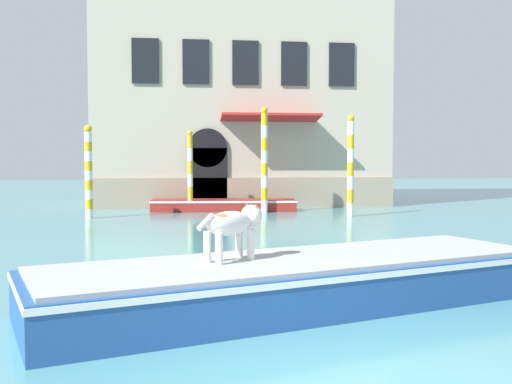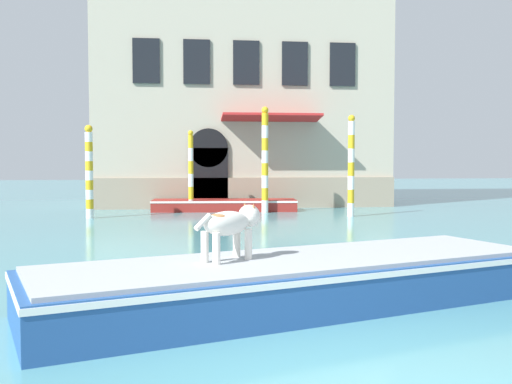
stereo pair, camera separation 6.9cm
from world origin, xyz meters
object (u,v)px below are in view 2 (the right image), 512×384
mooring_pole_2 (191,171)px  mooring_pole_3 (89,171)px  boat_moored_near_palazzo (224,205)px  boat_foreground (299,280)px  mooring_pole_0 (351,165)px  mooring_pole_1 (265,159)px  dog_on_deck (231,224)px

mooring_pole_2 → mooring_pole_3: mooring_pole_3 is taller
boat_moored_near_palazzo → mooring_pole_2: mooring_pole_2 is taller
mooring_pole_2 → boat_foreground: bearing=-84.8°
mooring_pole_0 → mooring_pole_3: 9.71m
mooring_pole_1 → mooring_pole_3: size_ratio=1.25×
dog_on_deck → mooring_pole_1: size_ratio=0.23×
boat_moored_near_palazzo → mooring_pole_2: (-1.40, -0.51, 1.43)m
boat_foreground → mooring_pole_3: size_ratio=2.40×
boat_moored_near_palazzo → dog_on_deck: bearing=-89.5°
dog_on_deck → mooring_pole_0: (5.54, 13.42, 0.69)m
mooring_pole_0 → mooring_pole_2: (-5.98, 2.57, -0.25)m
dog_on_deck → mooring_pole_0: bearing=28.5°
boat_moored_near_palazzo → mooring_pole_0: (4.58, -3.07, 1.68)m
dog_on_deck → mooring_pole_2: size_ratio=0.30×
boat_moored_near_palazzo → mooring_pole_0: size_ratio=1.59×
mooring_pole_2 → mooring_pole_3: size_ratio=0.98×
mooring_pole_2 → boat_moored_near_palazzo: bearing=19.9°
boat_moored_near_palazzo → mooring_pole_3: mooring_pole_3 is taller
dog_on_deck → mooring_pole_3: mooring_pole_3 is taller
boat_foreground → mooring_pole_2: size_ratio=2.46×
dog_on_deck → mooring_pole_2: bearing=52.5°
dog_on_deck → mooring_pole_2: mooring_pole_2 is taller
dog_on_deck → mooring_pole_0: mooring_pole_0 is taller
mooring_pole_0 → boat_foreground: bearing=-108.8°
mooring_pole_0 → mooring_pole_3: bearing=177.2°
mooring_pole_0 → mooring_pole_1: size_ratio=0.89×
dog_on_deck → mooring_pole_2: (-0.44, 15.98, 0.45)m
boat_foreground → mooring_pole_2: (-1.45, 15.88, 1.31)m
boat_foreground → mooring_pole_0: 14.15m
boat_moored_near_palazzo → mooring_pole_1: bearing=-29.9°
mooring_pole_0 → mooring_pole_2: size_ratio=1.15×
boat_moored_near_palazzo → mooring_pole_0: mooring_pole_0 is taller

